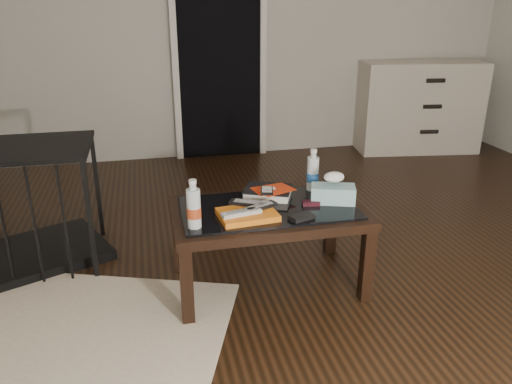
{
  "coord_description": "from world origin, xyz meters",
  "views": [
    {
      "loc": [
        -1.14,
        -2.34,
        1.47
      ],
      "look_at": [
        -0.61,
        -0.02,
        0.55
      ],
      "focal_mm": 35.0,
      "sensor_mm": 36.0,
      "label": 1
    }
  ],
  "objects_px": {
    "pet_crate": "(20,227)",
    "textbook": "(268,192)",
    "water_bottle_left": "(194,204)",
    "water_bottle_right": "(313,170)",
    "coffee_table": "(268,218)",
    "tissue_box": "(333,194)",
    "dresser": "(418,106)"
  },
  "relations": [
    {
      "from": "coffee_table",
      "to": "textbook",
      "type": "relative_size",
      "value": 4.0
    },
    {
      "from": "tissue_box",
      "to": "dresser",
      "type": "bearing_deg",
      "value": 70.21
    },
    {
      "from": "textbook",
      "to": "water_bottle_right",
      "type": "height_order",
      "value": "water_bottle_right"
    },
    {
      "from": "water_bottle_right",
      "to": "coffee_table",
      "type": "bearing_deg",
      "value": -148.2
    },
    {
      "from": "pet_crate",
      "to": "textbook",
      "type": "bearing_deg",
      "value": -40.94
    },
    {
      "from": "coffee_table",
      "to": "water_bottle_right",
      "type": "height_order",
      "value": "water_bottle_right"
    },
    {
      "from": "coffee_table",
      "to": "dresser",
      "type": "distance_m",
      "value": 3.11
    },
    {
      "from": "coffee_table",
      "to": "water_bottle_right",
      "type": "distance_m",
      "value": 0.4
    },
    {
      "from": "water_bottle_right",
      "to": "tissue_box",
      "type": "xyz_separation_m",
      "value": [
        0.05,
        -0.2,
        -0.07
      ]
    },
    {
      "from": "textbook",
      "to": "tissue_box",
      "type": "xyz_separation_m",
      "value": [
        0.32,
        -0.16,
        0.02
      ]
    },
    {
      "from": "water_bottle_right",
      "to": "pet_crate",
      "type": "bearing_deg",
      "value": 167.45
    },
    {
      "from": "water_bottle_right",
      "to": "tissue_box",
      "type": "relative_size",
      "value": 1.03
    },
    {
      "from": "pet_crate",
      "to": "water_bottle_right",
      "type": "relative_size",
      "value": 4.49
    },
    {
      "from": "textbook",
      "to": "water_bottle_right",
      "type": "relative_size",
      "value": 1.05
    },
    {
      "from": "coffee_table",
      "to": "textbook",
      "type": "height_order",
      "value": "textbook"
    },
    {
      "from": "dresser",
      "to": "pet_crate",
      "type": "distance_m",
      "value": 3.89
    },
    {
      "from": "pet_crate",
      "to": "dresser",
      "type": "bearing_deg",
      "value": 1.36
    },
    {
      "from": "dresser",
      "to": "tissue_box",
      "type": "relative_size",
      "value": 5.47
    },
    {
      "from": "coffee_table",
      "to": "pet_crate",
      "type": "bearing_deg",
      "value": 157.53
    },
    {
      "from": "coffee_table",
      "to": "water_bottle_right",
      "type": "bearing_deg",
      "value": 31.8
    },
    {
      "from": "pet_crate",
      "to": "textbook",
      "type": "distance_m",
      "value": 1.47
    },
    {
      "from": "water_bottle_right",
      "to": "tissue_box",
      "type": "bearing_deg",
      "value": -76.84
    },
    {
      "from": "coffee_table",
      "to": "tissue_box",
      "type": "xyz_separation_m",
      "value": [
        0.35,
        -0.01,
        0.11
      ]
    },
    {
      "from": "water_bottle_left",
      "to": "textbook",
      "type": "bearing_deg",
      "value": 35.29
    },
    {
      "from": "dresser",
      "to": "water_bottle_right",
      "type": "xyz_separation_m",
      "value": [
        -1.84,
        -2.06,
        0.13
      ]
    },
    {
      "from": "textbook",
      "to": "dresser",
      "type": "bearing_deg",
      "value": 68.22
    },
    {
      "from": "coffee_table",
      "to": "dresser",
      "type": "xyz_separation_m",
      "value": [
        2.15,
        2.25,
        0.05
      ]
    },
    {
      "from": "water_bottle_left",
      "to": "tissue_box",
      "type": "distance_m",
      "value": 0.77
    },
    {
      "from": "pet_crate",
      "to": "water_bottle_left",
      "type": "xyz_separation_m",
      "value": [
        0.95,
        -0.72,
        0.35
      ]
    },
    {
      "from": "coffee_table",
      "to": "water_bottle_left",
      "type": "height_order",
      "value": "water_bottle_left"
    },
    {
      "from": "pet_crate",
      "to": "water_bottle_right",
      "type": "bearing_deg",
      "value": -36.96
    },
    {
      "from": "water_bottle_left",
      "to": "tissue_box",
      "type": "relative_size",
      "value": 1.03
    }
  ]
}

